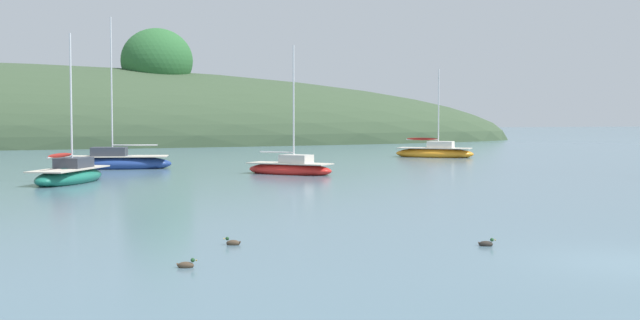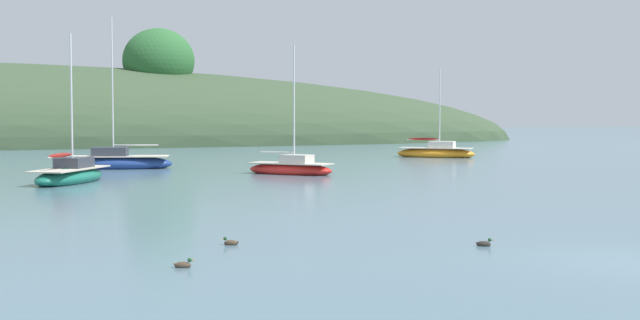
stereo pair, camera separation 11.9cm
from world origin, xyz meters
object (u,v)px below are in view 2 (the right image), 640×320
sailboat_blue_center (291,168)px  sailboat_cream_ketch (436,152)px  sailboat_white_near (118,162)px  duck_straggler (183,265)px  duck_trailing (484,244)px  duck_lone_right (231,243)px  sailboat_navy_dinghy (70,175)px

sailboat_blue_center → sailboat_cream_ketch: sailboat_blue_center is taller
sailboat_white_near → duck_straggler: (-1.56, -33.23, -0.34)m
sailboat_blue_center → duck_straggler: (-10.09, -25.23, -0.28)m
sailboat_cream_ketch → duck_trailing: (-18.83, -38.74, -0.32)m
sailboat_blue_center → sailboat_white_near: 11.70m
duck_lone_right → duck_trailing: bearing=-20.7°
sailboat_blue_center → duck_lone_right: sailboat_blue_center is taller
sailboat_navy_dinghy → duck_lone_right: (3.11, -20.68, -0.31)m
duck_lone_right → duck_trailing: 6.18m
duck_trailing → sailboat_white_near: bearing=100.0°
duck_straggler → sailboat_cream_ketch: bearing=56.2°
sailboat_white_near → sailboat_navy_dinghy: bearing=-107.1°
sailboat_blue_center → sailboat_cream_ketch: bearing=40.8°
sailboat_white_near → duck_lone_right: sailboat_white_near is taller
sailboat_blue_center → sailboat_navy_dinghy: 11.78m
sailboat_blue_center → duck_trailing: size_ratio=17.90×
duck_straggler → duck_lone_right: (1.59, 2.55, 0.00)m
sailboat_blue_center → sailboat_cream_ketch: size_ratio=1.02×
sailboat_blue_center → duck_lone_right: bearing=-110.6°
duck_lone_right → sailboat_blue_center: bearing=69.4°
duck_straggler → duck_trailing: size_ratio=1.04×
sailboat_blue_center → duck_trailing: 25.02m
sailboat_blue_center → sailboat_white_near: bearing=136.8°
sailboat_cream_ketch → sailboat_white_near: size_ratio=0.75×
sailboat_cream_ketch → sailboat_navy_dinghy: sailboat_navy_dinghy is taller
duck_straggler → duck_trailing: (7.37, 0.37, 0.00)m
duck_straggler → duck_trailing: same height
duck_lone_right → sailboat_cream_ketch: bearing=56.1°
sailboat_blue_center → sailboat_navy_dinghy: size_ratio=0.99×
sailboat_blue_center → sailboat_white_near: (-8.53, 8.00, 0.07)m
duck_trailing → sailboat_cream_ketch: bearing=64.1°
sailboat_white_near → sailboat_navy_dinghy: (-3.08, -10.00, -0.03)m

